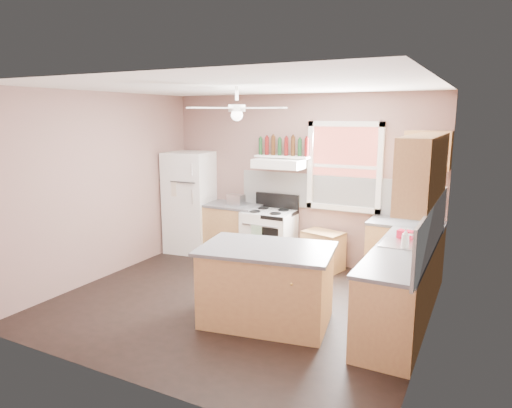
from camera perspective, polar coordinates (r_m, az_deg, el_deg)
The scene contains 32 objects.
floor at distance 6.00m, azimuth -2.22°, elevation -12.21°, with size 4.50×4.50×0.00m, color black.
ceiling at distance 5.52m, azimuth -2.43°, elevation 14.48°, with size 4.50×4.50×0.00m, color white.
wall_back at distance 7.41m, azimuth 5.46°, elevation 3.10°, with size 4.50×0.05×2.70m, color #805F56.
wall_right at distance 4.92m, azimuth 21.40°, elevation -1.69°, with size 0.05×4.00×2.70m, color #805F56.
wall_left at distance 7.00m, azimuth -18.72°, elevation 2.10°, with size 0.05×4.00×2.70m, color #805F56.
backsplash_back at distance 7.25m, azimuth 8.62°, elevation 1.44°, with size 2.90×0.03×0.55m, color white.
backsplash_right at distance 5.25m, azimuth 21.20°, elevation -2.86°, with size 0.03×2.60×0.55m, color white.
window_view at distance 7.10m, azimuth 11.01°, elevation 4.63°, with size 1.00×0.02×1.20m, color brown.
window_frame at distance 7.07m, azimuth 10.95°, elevation 4.61°, with size 1.16×0.07×1.36m, color white.
refrigerator at distance 8.06m, azimuth -8.21°, elevation 0.24°, with size 0.74×0.72×1.75m, color white.
base_cabinet_left at distance 7.76m, azimuth -2.86°, elevation -3.43°, with size 0.90×0.60×0.86m, color #A87546.
counter_left at distance 7.66m, azimuth -2.89°, elevation -0.17°, with size 0.92×0.62×0.04m, color #505053.
toaster at distance 7.56m, azimuth -2.53°, elevation 0.53°, with size 0.28×0.16×0.18m, color silver.
stove at distance 7.39m, azimuth 1.64°, elevation -4.17°, with size 0.77×0.64×0.86m, color white.
range_hood at distance 7.22m, azimuth 2.98°, elevation 5.08°, with size 0.78×0.50×0.14m, color white.
bottle_shelf at distance 7.32m, azimuth 3.38°, elevation 5.94°, with size 0.90×0.26×0.03m, color white.
cart at distance 7.20m, azimuth 8.37°, elevation -5.77°, with size 0.60×0.40×0.60m, color #A87546.
base_cabinet_corner at distance 6.84m, azimuth 18.06°, elevation -5.97°, with size 1.00×0.60×0.86m, color #A87546.
base_cabinet_right at distance 5.50m, azimuth 17.66°, elevation -10.14°, with size 0.60×2.20×0.86m, color #A87546.
counter_corner at distance 6.73m, azimuth 18.28°, elevation -2.30°, with size 1.02×0.62×0.04m, color #505053.
counter_right at distance 5.36m, azimuth 17.84°, elevation -5.63°, with size 0.62×2.22×0.04m, color #505053.
sink at distance 5.55m, azimuth 18.20°, elevation -4.93°, with size 0.55×0.45×0.03m, color silver.
faucet at distance 5.51m, azimuth 19.89°, elevation -4.35°, with size 0.03×0.03×0.14m, color silver.
upper_cabinet_right at distance 5.36m, azimuth 20.25°, elevation 4.06°, with size 0.33×1.80×0.76m, color #A87546.
upper_cabinet_corner at distance 6.68m, azimuth 20.70°, elevation 6.32°, with size 0.60×0.33×0.52m, color #A87546.
paper_towel at distance 6.77m, azimuth 21.36°, elevation 0.78°, with size 0.12×0.12×0.26m, color white.
island at distance 5.33m, azimuth 1.33°, elevation -10.26°, with size 1.41×0.89×0.86m, color #A87546.
island_top at distance 5.19m, azimuth 1.35°, elevation -5.63°, with size 1.49×0.97×0.04m, color #505053.
ceiling_fan_hub at distance 5.51m, azimuth -2.41°, elevation 11.88°, with size 0.20×0.20×0.08m, color white.
soap_bottle at distance 5.36m, azimuth 18.18°, elevation -4.11°, with size 0.09×0.09×0.23m, color silver.
red_caddy at distance 5.82m, azimuth 18.17°, elevation -3.63°, with size 0.18×0.12×0.10m, color red.
wine_bottles at distance 7.30m, azimuth 3.41°, elevation 7.19°, with size 0.86×0.06×0.31m.
Camera 1 is at (2.74, -4.79, 2.37)m, focal length 32.00 mm.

